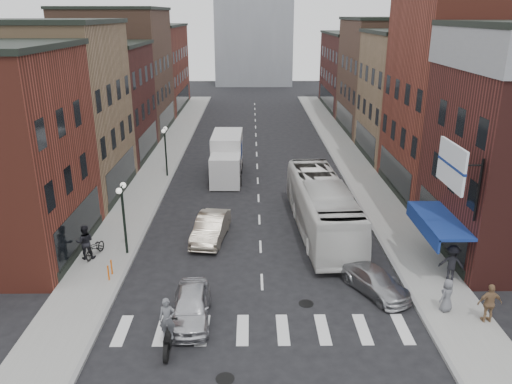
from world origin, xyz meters
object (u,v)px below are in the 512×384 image
bike_rack (110,270)px  curb_car (375,281)px  ped_right_c (447,295)px  billboard_sign (453,167)px  sedan_left_far (211,228)px  transit_bus (322,207)px  ped_right_b (490,303)px  sedan_left_near (191,306)px  ped_right_a (452,263)px  streetlamp_near (123,206)px  streetlamp_far (165,143)px  ped_left_solo (85,242)px  motorcycle_rider (168,326)px  parked_bicycle (95,248)px  box_truck (227,157)px

bike_rack → curb_car: curb_car is taller
bike_rack → ped_right_c: (15.72, -3.14, 0.37)m
billboard_sign → bike_rack: 17.14m
sedan_left_far → curb_car: 10.24m
transit_bus → curb_car: size_ratio=2.92×
ped_right_b → bike_rack: bearing=-14.9°
sedan_left_near → ped_right_c: size_ratio=2.66×
curb_car → ped_right_a: size_ratio=2.16×
sedan_left_near → sedan_left_far: bearing=85.8°
sedan_left_near → curb_car: bearing=12.3°
streetlamp_near → sedan_left_far: size_ratio=0.89×
transit_bus → ped_right_c: size_ratio=7.64×
curb_car → streetlamp_far: bearing=98.5°
ped_left_solo → ped_right_c: (17.54, -5.21, -0.19)m
transit_bus → ped_right_a: transit_bus is taller
streetlamp_near → motorcycle_rider: 9.21m
sedan_left_near → ped_left_solo: 8.44m
streetlamp_near → ped_left_solo: 2.79m
sedan_left_far → ped_right_c: bearing=-27.6°
ped_left_solo → ped_right_b: (19.03, -6.06, -0.07)m
bike_rack → motorcycle_rider: 6.77m
streetlamp_far → ped_right_c: streetlamp_far is taller
sedan_left_near → ped_right_c: bearing=-0.4°
bike_rack → curb_car: (12.99, -1.30, 0.03)m
sedan_left_far → parked_bicycle: size_ratio=2.55×
box_truck → sedan_left_far: box_truck is taller
transit_bus → ped_right_a: 8.37m
sedan_left_near → curb_car: 8.83m
billboard_sign → motorcycle_rider: billboard_sign is taller
streetlamp_near → ped_right_b: streetlamp_near is taller
box_truck → ped_left_solo: bearing=-114.1°
transit_bus → ped_right_a: size_ratio=6.31×
transit_bus → sedan_left_far: bearing=-174.0°
parked_bicycle → ped_right_a: bearing=5.4°
billboard_sign → bike_rack: size_ratio=4.62×
sedan_left_far → ped_left_solo: 7.04m
streetlamp_far → sedan_left_far: 12.99m
streetlamp_near → sedan_left_near: (4.25, -6.25, -2.21)m
motorcycle_rider → streetlamp_near: bearing=113.3°
bike_rack → parked_bicycle: 2.74m
bike_rack → curb_car: size_ratio=0.20×
sedan_left_near → parked_bicycle: 8.32m
box_truck → motorcycle_rider: bearing=-92.3°
ped_right_b → ped_right_a: bearing=-87.9°
box_truck → parked_bicycle: size_ratio=4.32×
streetlamp_near → curb_car: streetlamp_near is taller
ped_left_solo → ped_right_c: bearing=152.4°
motorcycle_rider → sedan_left_far: (0.89, 10.28, -0.33)m
curb_car → billboard_sign: bearing=-18.0°
sedan_left_near → motorcycle_rider: bearing=-110.4°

